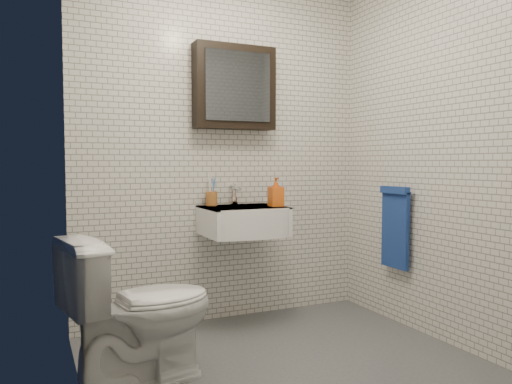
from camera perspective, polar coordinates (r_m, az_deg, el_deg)
ground at (r=3.00m, az=3.73°, el=-19.23°), size 2.20×2.00×0.01m
room_shell at (r=2.79m, az=3.85°, el=9.72°), size 2.22×2.02×2.51m
washbasin at (r=3.48m, az=-1.24°, el=-3.26°), size 0.55×0.50×0.20m
faucet at (r=3.64m, az=-2.46°, el=-0.41°), size 0.06×0.20×0.15m
mirror_cabinet at (r=3.67m, az=-2.47°, el=11.85°), size 0.60×0.15×0.60m
towel_rail at (r=3.68m, az=15.62°, el=-3.52°), size 0.09×0.30×0.58m
toothbrush_cup at (r=3.59m, az=-5.10°, el=-0.66°), size 0.08×0.08×0.22m
soap_bottle at (r=3.51m, az=2.28°, el=0.01°), size 0.10×0.10×0.21m
toilet at (r=2.74m, az=-13.05°, el=-12.88°), size 0.84×0.58×0.79m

